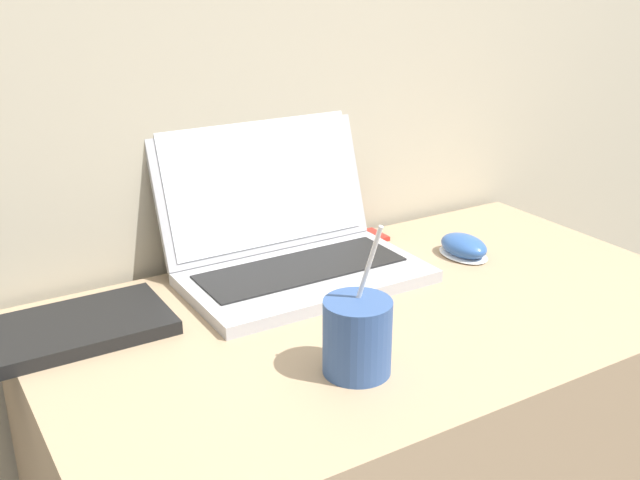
% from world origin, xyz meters
% --- Properties ---
extents(laptop, '(0.39, 0.31, 0.25)m').
position_xyz_m(laptop, '(-0.06, 0.49, 0.82)').
color(laptop, '#ADADB2').
rests_on(laptop, desk).
extents(drink_cup, '(0.09, 0.09, 0.20)m').
position_xyz_m(drink_cup, '(-0.14, 0.16, 0.81)').
color(drink_cup, '#33518C').
rests_on(drink_cup, desk).
extents(computer_mouse, '(0.07, 0.10, 0.04)m').
position_xyz_m(computer_mouse, '(0.24, 0.39, 0.78)').
color(computer_mouse, white).
rests_on(computer_mouse, desk).
extents(external_keyboard, '(0.37, 0.15, 0.02)m').
position_xyz_m(external_keyboard, '(-0.48, 0.45, 0.77)').
color(external_keyboard, black).
rests_on(external_keyboard, desk).
extents(usb_stick, '(0.02, 0.06, 0.01)m').
position_xyz_m(usb_stick, '(0.17, 0.54, 0.77)').
color(usb_stick, '#B2261E').
rests_on(usb_stick, desk).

